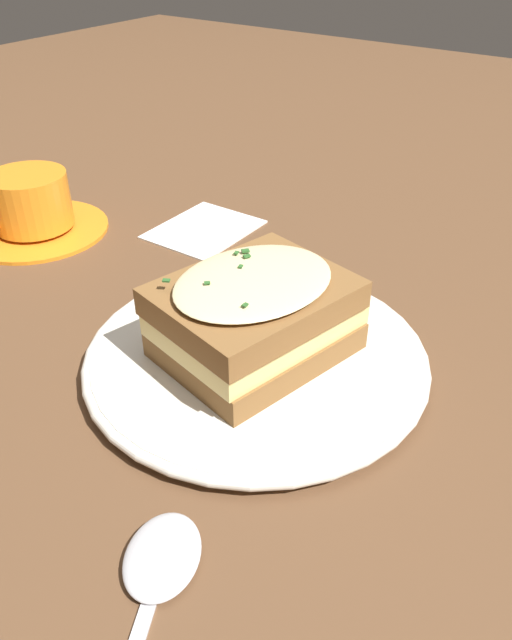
% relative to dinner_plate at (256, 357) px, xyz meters
% --- Properties ---
extents(ground_plane, '(2.40, 2.40, 0.00)m').
position_rel_dinner_plate_xyz_m(ground_plane, '(-0.02, -0.02, -0.01)').
color(ground_plane, brown).
extents(dinner_plate, '(0.26, 0.26, 0.01)m').
position_rel_dinner_plate_xyz_m(dinner_plate, '(0.00, 0.00, 0.00)').
color(dinner_plate, silver).
rests_on(dinner_plate, ground_plane).
extents(sandwich, '(0.16, 0.13, 0.07)m').
position_rel_dinner_plate_xyz_m(sandwich, '(0.00, 0.00, 0.04)').
color(sandwich, brown).
rests_on(sandwich, dinner_plate).
extents(teacup_with_saucer, '(0.15, 0.15, 0.06)m').
position_rel_dinner_plate_xyz_m(teacup_with_saucer, '(-0.05, -0.33, 0.02)').
color(teacup_with_saucer, orange).
rests_on(teacup_with_saucer, ground_plane).
extents(spoon, '(0.16, 0.09, 0.01)m').
position_rel_dinner_plate_xyz_m(spoon, '(0.18, 0.06, -0.00)').
color(spoon, silver).
rests_on(spoon, ground_plane).
extents(napkin, '(0.11, 0.09, 0.00)m').
position_rel_dinner_plate_xyz_m(napkin, '(-0.16, -0.18, -0.01)').
color(napkin, white).
rests_on(napkin, ground_plane).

